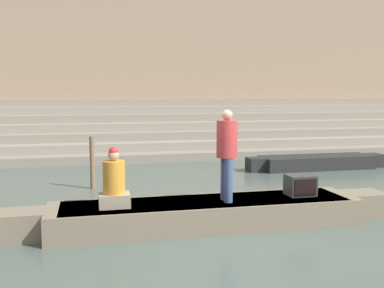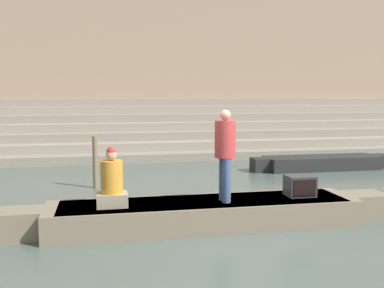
{
  "view_description": "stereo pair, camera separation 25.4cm",
  "coord_description": "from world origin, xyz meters",
  "views": [
    {
      "loc": [
        -2.37,
        -7.8,
        2.39
      ],
      "look_at": [
        -0.31,
        1.06,
        1.37
      ],
      "focal_mm": 42.0,
      "sensor_mm": 36.0,
      "label": 1
    },
    {
      "loc": [
        -2.12,
        -7.85,
        2.39
      ],
      "look_at": [
        -0.31,
        1.06,
        1.37
      ],
      "focal_mm": 42.0,
      "sensor_mm": 36.0,
      "label": 2
    }
  ],
  "objects": [
    {
      "name": "person_standing",
      "position": [
        0.03,
        -0.22,
        1.41
      ],
      "size": [
        0.37,
        0.37,
        1.64
      ],
      "rotation": [
        0.0,
        0.0,
        -0.24
      ],
      "color": "#3D4C75",
      "rests_on": "rowboat_main"
    },
    {
      "name": "back_wall",
      "position": [
        0.0,
        13.5,
        4.07
      ],
      "size": [
        34.2,
        1.28,
        8.19
      ],
      "color": "#937A60",
      "rests_on": "ground"
    },
    {
      "name": "mooring_post",
      "position": [
        -2.29,
        3.63,
        0.67
      ],
      "size": [
        0.12,
        0.12,
        1.33
      ],
      "primitive_type": "cylinder",
      "color": "brown",
      "rests_on": "ground"
    },
    {
      "name": "rowboat_main",
      "position": [
        -0.31,
        -0.14,
        0.25
      ],
      "size": [
        7.17,
        1.33,
        0.47
      ],
      "rotation": [
        0.0,
        0.0,
        -0.0
      ],
      "color": "#756651",
      "rests_on": "ground"
    },
    {
      "name": "person_rowing",
      "position": [
        -1.96,
        -0.2,
        0.87
      ],
      "size": [
        0.52,
        0.41,
        1.03
      ],
      "rotation": [
        0.0,
        0.0,
        -0.12
      ],
      "color": "gray",
      "rests_on": "rowboat_main"
    },
    {
      "name": "ground_plane",
      "position": [
        0.0,
        0.0,
        0.0
      ],
      "size": [
        120.0,
        120.0,
        0.0
      ],
      "primitive_type": "plane",
      "color": "#47544C"
    },
    {
      "name": "moored_boat_shore",
      "position": [
        4.72,
        5.11,
        0.22
      ],
      "size": [
        4.63,
        1.05,
        0.42
      ],
      "rotation": [
        0.0,
        0.0,
        -0.02
      ],
      "color": "black",
      "rests_on": "ground"
    },
    {
      "name": "ghat_steps",
      "position": [
        0.0,
        10.92,
        0.76
      ],
      "size": [
        36.0,
        5.55,
        2.14
      ],
      "color": "gray",
      "rests_on": "ground"
    },
    {
      "name": "tv_set",
      "position": [
        1.53,
        -0.11,
        0.66
      ],
      "size": [
        0.52,
        0.43,
        0.39
      ],
      "rotation": [
        0.0,
        0.0,
        0.03
      ],
      "color": "#2D2D2D",
      "rests_on": "rowboat_main"
    }
  ]
}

